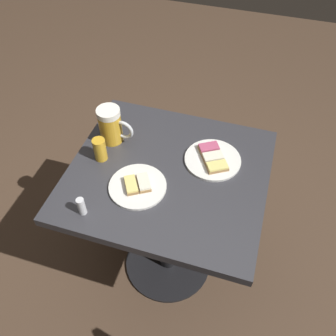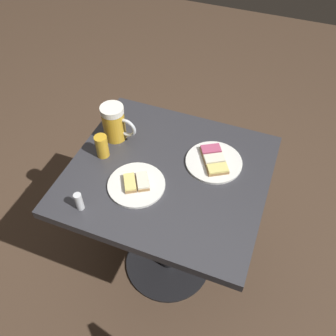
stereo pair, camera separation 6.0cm
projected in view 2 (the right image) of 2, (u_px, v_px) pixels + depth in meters
name	position (u px, v px, depth m)	size (l,w,h in m)	color
ground_plane	(168.00, 262.00, 1.90)	(6.00, 6.00, 0.00)	#4C3828
cafe_table	(168.00, 198.00, 1.48)	(0.74, 0.68, 0.73)	black
plate_near	(214.00, 161.00, 1.38)	(0.22, 0.22, 0.03)	white
plate_far	(136.00, 184.00, 1.30)	(0.21, 0.21, 0.03)	white
beer_mug	(115.00, 123.00, 1.42)	(0.15, 0.09, 0.15)	gold
beer_glass_small	(102.00, 146.00, 1.38)	(0.05, 0.05, 0.10)	gold
salt_shaker	(79.00, 201.00, 1.22)	(0.03, 0.03, 0.07)	silver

